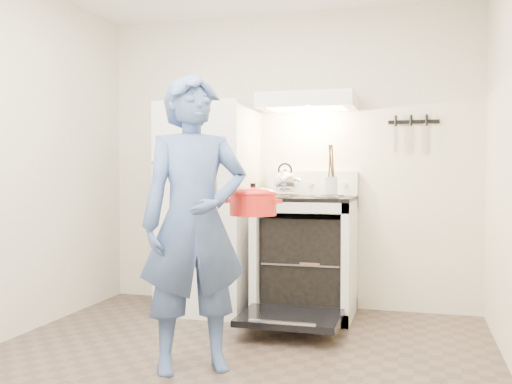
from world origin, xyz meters
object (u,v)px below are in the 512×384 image
person (194,223)px  stove_body (306,258)px  dutch_oven (253,204)px  refrigerator (209,208)px  tea_kettle (285,180)px

person → stove_body: bearing=43.0°
person → dutch_oven: size_ratio=4.76×
refrigerator → stove_body: refrigerator is taller
tea_kettle → stove_body: bearing=-20.6°
tea_kettle → dutch_oven: (0.07, -1.21, -0.14)m
refrigerator → stove_body: 0.90m
stove_body → tea_kettle: bearing=159.4°
stove_body → person: size_ratio=0.54×
refrigerator → stove_body: bearing=1.8°
stove_body → dutch_oven: (-0.12, -1.14, 0.49)m
stove_body → person: (-0.39, -1.41, 0.39)m
refrigerator → person: bearing=-73.1°
refrigerator → tea_kettle: 0.67m
tea_kettle → person: (-0.20, -1.48, -0.23)m
refrigerator → person: (0.42, -1.39, 0.00)m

